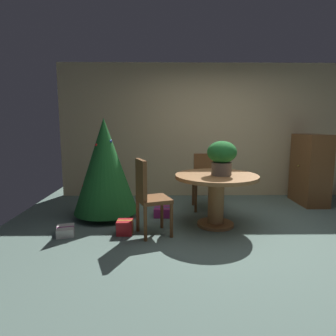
{
  "coord_description": "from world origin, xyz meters",
  "views": [
    {
      "loc": [
        -0.97,
        -3.59,
        1.45
      ],
      "look_at": [
        -0.91,
        0.24,
        0.86
      ],
      "focal_mm": 30.98,
      "sensor_mm": 36.0,
      "label": 1
    }
  ],
  "objects_px": {
    "holiday_tree": "(105,166)",
    "gift_box_cream": "(65,231)",
    "gift_box_red": "(125,227)",
    "wooden_cabinet": "(310,169)",
    "round_dining_table": "(216,188)",
    "wooden_chair_far": "(207,177)",
    "wooden_chair_left": "(148,194)",
    "flower_vase": "(222,156)",
    "gift_box_purple": "(162,212)"
  },
  "relations": [
    {
      "from": "round_dining_table",
      "to": "wooden_chair_far",
      "type": "xyz_separation_m",
      "value": [
        0.0,
        0.92,
        -0.0
      ]
    },
    {
      "from": "gift_box_red",
      "to": "wooden_cabinet",
      "type": "xyz_separation_m",
      "value": [
        3.17,
        1.46,
        0.54
      ]
    },
    {
      "from": "wooden_chair_far",
      "to": "gift_box_cream",
      "type": "xyz_separation_m",
      "value": [
        -2.03,
        -1.25,
        -0.49
      ]
    },
    {
      "from": "holiday_tree",
      "to": "wooden_chair_left",
      "type": "bearing_deg",
      "value": -47.71
    },
    {
      "from": "flower_vase",
      "to": "gift_box_red",
      "type": "bearing_deg",
      "value": -168.19
    },
    {
      "from": "gift_box_cream",
      "to": "gift_box_red",
      "type": "bearing_deg",
      "value": 1.75
    },
    {
      "from": "gift_box_purple",
      "to": "gift_box_red",
      "type": "distance_m",
      "value": 0.9
    },
    {
      "from": "gift_box_red",
      "to": "gift_box_cream",
      "type": "bearing_deg",
      "value": -178.25
    },
    {
      "from": "flower_vase",
      "to": "gift_box_cream",
      "type": "height_order",
      "value": "flower_vase"
    },
    {
      "from": "wooden_chair_far",
      "to": "gift_box_red",
      "type": "relative_size",
      "value": 4.47
    },
    {
      "from": "wooden_chair_far",
      "to": "gift_box_purple",
      "type": "height_order",
      "value": "wooden_chair_far"
    },
    {
      "from": "wooden_chair_far",
      "to": "gift_box_cream",
      "type": "bearing_deg",
      "value": -148.48
    },
    {
      "from": "wooden_chair_far",
      "to": "gift_box_red",
      "type": "distance_m",
      "value": 1.81
    },
    {
      "from": "wooden_chair_left",
      "to": "wooden_cabinet",
      "type": "distance_m",
      "value": 3.22
    },
    {
      "from": "holiday_tree",
      "to": "gift_box_cream",
      "type": "distance_m",
      "value": 1.14
    },
    {
      "from": "wooden_chair_left",
      "to": "gift_box_cream",
      "type": "xyz_separation_m",
      "value": [
        -1.09,
        0.01,
        -0.5
      ]
    },
    {
      "from": "round_dining_table",
      "to": "gift_box_purple",
      "type": "bearing_deg",
      "value": 149.66
    },
    {
      "from": "gift_box_purple",
      "to": "flower_vase",
      "type": "bearing_deg",
      "value": -30.05
    },
    {
      "from": "round_dining_table",
      "to": "wooden_chair_left",
      "type": "xyz_separation_m",
      "value": [
        -0.94,
        -0.34,
        0.01
      ]
    },
    {
      "from": "gift_box_red",
      "to": "wooden_chair_far",
      "type": "bearing_deg",
      "value": 44.23
    },
    {
      "from": "gift_box_cream",
      "to": "round_dining_table",
      "type": "bearing_deg",
      "value": 9.17
    },
    {
      "from": "gift_box_red",
      "to": "wooden_chair_left",
      "type": "bearing_deg",
      "value": -6.82
    },
    {
      "from": "gift_box_purple",
      "to": "gift_box_red",
      "type": "xyz_separation_m",
      "value": [
        -0.49,
        -0.75,
        0.02
      ]
    },
    {
      "from": "flower_vase",
      "to": "holiday_tree",
      "type": "relative_size",
      "value": 0.31
    },
    {
      "from": "round_dining_table",
      "to": "holiday_tree",
      "type": "bearing_deg",
      "value": 165.36
    },
    {
      "from": "gift_box_red",
      "to": "wooden_cabinet",
      "type": "relative_size",
      "value": 0.17
    },
    {
      "from": "round_dining_table",
      "to": "wooden_chair_far",
      "type": "distance_m",
      "value": 0.92
    },
    {
      "from": "flower_vase",
      "to": "wooden_cabinet",
      "type": "bearing_deg",
      "value": 32.6
    },
    {
      "from": "round_dining_table",
      "to": "gift_box_cream",
      "type": "xyz_separation_m",
      "value": [
        -2.03,
        -0.33,
        -0.49
      ]
    },
    {
      "from": "round_dining_table",
      "to": "gift_box_purple",
      "type": "height_order",
      "value": "round_dining_table"
    },
    {
      "from": "gift_box_purple",
      "to": "wooden_cabinet",
      "type": "bearing_deg",
      "value": 14.77
    },
    {
      "from": "round_dining_table",
      "to": "holiday_tree",
      "type": "height_order",
      "value": "holiday_tree"
    },
    {
      "from": "round_dining_table",
      "to": "wooden_chair_left",
      "type": "height_order",
      "value": "wooden_chair_left"
    },
    {
      "from": "holiday_tree",
      "to": "wooden_cabinet",
      "type": "relative_size",
      "value": 1.22
    },
    {
      "from": "gift_box_cream",
      "to": "holiday_tree",
      "type": "bearing_deg",
      "value": 62.62
    },
    {
      "from": "flower_vase",
      "to": "holiday_tree",
      "type": "bearing_deg",
      "value": 164.93
    },
    {
      "from": "holiday_tree",
      "to": "gift_box_red",
      "type": "relative_size",
      "value": 7.37
    },
    {
      "from": "round_dining_table",
      "to": "flower_vase",
      "type": "relative_size",
      "value": 2.45
    },
    {
      "from": "flower_vase",
      "to": "gift_box_red",
      "type": "distance_m",
      "value": 1.63
    },
    {
      "from": "holiday_tree",
      "to": "wooden_cabinet",
      "type": "xyz_separation_m",
      "value": [
        3.55,
        0.73,
        -0.18
      ]
    },
    {
      "from": "round_dining_table",
      "to": "wooden_chair_far",
      "type": "bearing_deg",
      "value": 90.0
    },
    {
      "from": "round_dining_table",
      "to": "wooden_chair_left",
      "type": "distance_m",
      "value": 1.0
    },
    {
      "from": "round_dining_table",
      "to": "holiday_tree",
      "type": "xyz_separation_m",
      "value": [
        -1.64,
        0.43,
        0.27
      ]
    },
    {
      "from": "gift_box_purple",
      "to": "wooden_cabinet",
      "type": "relative_size",
      "value": 0.22
    },
    {
      "from": "flower_vase",
      "to": "gift_box_red",
      "type": "relative_size",
      "value": 2.27
    },
    {
      "from": "gift_box_cream",
      "to": "gift_box_red",
      "type": "xyz_separation_m",
      "value": [
        0.78,
        0.02,
        0.04
      ]
    },
    {
      "from": "wooden_chair_left",
      "to": "gift_box_red",
      "type": "distance_m",
      "value": 0.56
    },
    {
      "from": "flower_vase",
      "to": "wooden_cabinet",
      "type": "distance_m",
      "value": 2.23
    },
    {
      "from": "wooden_chair_left",
      "to": "gift_box_red",
      "type": "bearing_deg",
      "value": 173.18
    },
    {
      "from": "flower_vase",
      "to": "gift_box_cream",
      "type": "xyz_separation_m",
      "value": [
        -2.09,
        -0.3,
        -0.96
      ]
    }
  ]
}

